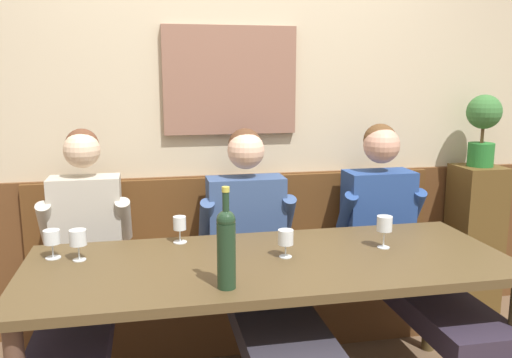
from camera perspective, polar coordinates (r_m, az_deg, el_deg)
room_wall_back at (r=3.24m, az=-2.37°, el=8.61°), size 6.80×0.12×2.80m
wood_wainscot_panel at (r=3.36m, az=-2.08°, el=-7.48°), size 6.80×0.03×0.95m
wall_bench at (r=3.23m, az=-1.44°, el=-11.87°), size 2.45×0.42×0.94m
dining_table at (r=2.44m, az=1.53°, el=-10.32°), size 2.15×0.84×0.73m
person_right_seat at (r=2.72m, az=-18.29°, el=-9.71°), size 0.48×1.30×1.26m
person_center_left_seat at (r=2.75m, az=0.38°, el=-8.97°), size 0.54×1.30×1.25m
person_center_right_seat at (r=3.03m, az=15.61°, el=-7.12°), size 0.51×1.31×1.26m
wine_bottle_clear_water at (r=2.05m, az=-3.20°, el=-7.15°), size 0.07×0.07×0.40m
wine_glass_center_front at (r=2.49m, az=-18.48°, el=-6.10°), size 0.07×0.07×0.14m
wine_glass_left_end at (r=2.64m, az=-8.16°, el=-4.82°), size 0.07×0.07×0.13m
wine_glass_right_end at (r=2.41m, az=3.19°, el=-6.40°), size 0.07×0.07×0.13m
wine_glass_center_rear at (r=2.60m, az=13.56°, el=-4.82°), size 0.07×0.07×0.15m
wine_glass_near_bucket at (r=2.56m, az=-20.98°, el=-5.98°), size 0.07×0.07×0.13m
corner_pedestal at (r=3.75m, az=22.23°, el=-6.08°), size 0.28×0.28×0.97m
potted_plant at (r=3.61m, az=23.11°, el=5.44°), size 0.21×0.21×0.45m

